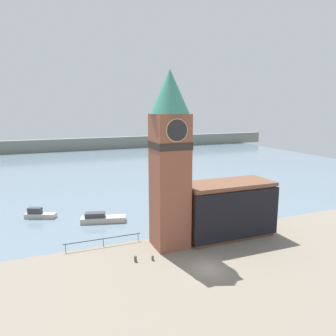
{
  "coord_description": "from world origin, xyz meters",
  "views": [
    {
      "loc": [
        -16.99,
        -29.84,
        17.92
      ],
      "look_at": [
        -2.61,
        5.63,
        10.76
      ],
      "focal_mm": 35.0,
      "sensor_mm": 36.0,
      "label": 1
    }
  ],
  "objects": [
    {
      "name": "ground_plane",
      "position": [
        0.0,
        0.0,
        0.0
      ],
      "size": [
        160.0,
        160.0,
        0.0
      ],
      "primitive_type": "plane",
      "color": "gray"
    },
    {
      "name": "clock_tower",
      "position": [
        -1.6,
        7.5,
        11.89
      ],
      "size": [
        4.86,
        4.86,
        22.41
      ],
      "color": "brown",
      "rests_on": "ground_plane"
    },
    {
      "name": "water",
      "position": [
        0.0,
        70.72,
        -0.0
      ],
      "size": [
        160.0,
        120.0,
        0.0
      ],
      "color": "slate",
      "rests_on": "ground_plane"
    },
    {
      "name": "far_shoreline",
      "position": [
        0.0,
        110.72,
        2.5
      ],
      "size": [
        180.0,
        3.0,
        5.0
      ],
      "color": "gray",
      "rests_on": "water"
    },
    {
      "name": "boat_near",
      "position": [
        -8.2,
        19.74,
        0.6
      ],
      "size": [
        7.24,
        3.71,
        1.6
      ],
      "rotation": [
        0.0,
        0.0,
        -0.26
      ],
      "color": "#B7B2A8",
      "rests_on": "water"
    },
    {
      "name": "boat_far",
      "position": [
        -17.34,
        25.65,
        0.62
      ],
      "size": [
        5.08,
        3.35,
        1.71
      ],
      "rotation": [
        0.0,
        0.0,
        -0.43
      ],
      "color": "#B7B2A8",
      "rests_on": "water"
    },
    {
      "name": "pier_building",
      "position": [
        7.21,
        7.68,
        3.86
      ],
      "size": [
        12.84,
        5.73,
        7.69
      ],
      "color": "brown",
      "rests_on": "ground_plane"
    },
    {
      "name": "pier_railing",
      "position": [
        -9.75,
        10.47,
        0.95
      ],
      "size": [
        10.06,
        0.08,
        1.09
      ],
      "color": "#232328",
      "rests_on": "ground_plane"
    },
    {
      "name": "mooring_bollard_near",
      "position": [
        -7.08,
        4.81,
        0.39
      ],
      "size": [
        0.35,
        0.35,
        0.73
      ],
      "color": "brown",
      "rests_on": "ground_plane"
    },
    {
      "name": "mooring_bollard_far",
      "position": [
        -5.09,
        4.36,
        0.33
      ],
      "size": [
        0.31,
        0.31,
        0.61
      ],
      "color": "brown",
      "rests_on": "ground_plane"
    }
  ]
}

